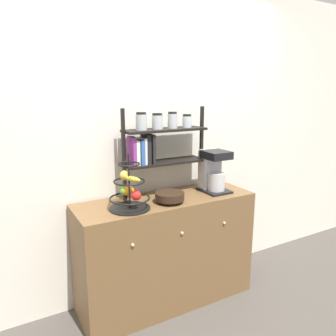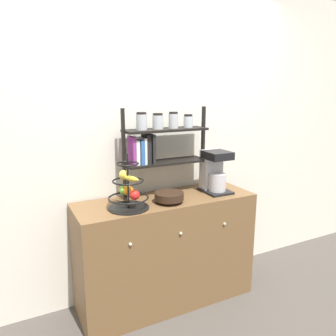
# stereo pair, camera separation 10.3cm
# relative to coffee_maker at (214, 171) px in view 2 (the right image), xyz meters

# --- Properties ---
(ground_plane) EXTENTS (12.00, 12.00, 0.00)m
(ground_plane) POSITION_rel_coffee_maker_xyz_m (-0.45, -0.23, -1.06)
(ground_plane) COLOR #47423D
(wall_back) EXTENTS (7.00, 0.05, 2.60)m
(wall_back) POSITION_rel_coffee_maker_xyz_m (-0.45, 0.28, 0.24)
(wall_back) COLOR silver
(wall_back) RESTS_ON ground_plane
(sideboard) EXTENTS (1.43, 0.49, 0.89)m
(sideboard) POSITION_rel_coffee_maker_xyz_m (-0.45, 0.00, -0.62)
(sideboard) COLOR brown
(sideboard) RESTS_ON ground_plane
(coffee_maker) EXTENTS (0.20, 0.26, 0.35)m
(coffee_maker) POSITION_rel_coffee_maker_xyz_m (0.00, 0.00, 0.00)
(coffee_maker) COLOR black
(coffee_maker) RESTS_ON sideboard
(fruit_stand) EXTENTS (0.29, 0.29, 0.40)m
(fruit_stand) POSITION_rel_coffee_maker_xyz_m (-0.78, -0.07, -0.05)
(fruit_stand) COLOR black
(fruit_stand) RESTS_ON sideboard
(wooden_bowl) EXTENTS (0.22, 0.22, 0.08)m
(wooden_bowl) POSITION_rel_coffee_maker_xyz_m (-0.47, -0.09, -0.13)
(wooden_bowl) COLOR black
(wooden_bowl) RESTS_ON sideboard
(shelf_hutch) EXTENTS (0.73, 0.20, 0.70)m
(shelf_hutch) POSITION_rel_coffee_maker_xyz_m (-0.47, 0.12, 0.26)
(shelf_hutch) COLOR black
(shelf_hutch) RESTS_ON sideboard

